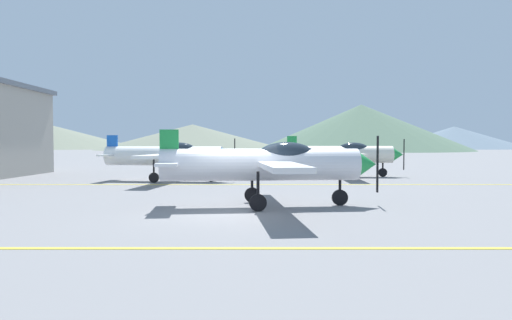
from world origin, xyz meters
The scene contains 11 objects.
ground_plane centered at (0.00, 0.00, 0.00)m, with size 400.00×400.00×0.00m, color slate.
apron_line_near centered at (0.00, -4.93, 0.01)m, with size 80.00×0.16×0.01m, color yellow.
apron_line_far centered at (0.00, 8.95, 0.01)m, with size 80.00×0.16×0.01m, color yellow.
airplane_near centered at (1.08, 1.09, 1.42)m, with size 7.34×8.43×2.52m.
airplane_mid centered at (-4.13, 11.11, 1.42)m, with size 7.36×8.44×2.52m.
airplane_far centered at (6.11, 14.45, 1.42)m, with size 7.29×8.40×2.52m.
car_sedan centered at (4.75, 22.66, 0.84)m, with size 4.36×2.15×1.62m.
hill_left centered at (-76.47, 154.23, 4.56)m, with size 68.85×68.85×9.11m, color slate.
hill_centerleft centered at (-18.90, 127.35, 3.90)m, with size 59.03×59.03×7.80m, color slate.
hill_centerright centered at (29.65, 112.64, 6.33)m, with size 58.75×58.75×12.67m, color #4C6651.
hill_right centered at (73.25, 154.03, 4.06)m, with size 50.49×50.49×8.12m, color slate.
Camera 1 is at (0.65, -13.90, 2.09)m, focal length 32.16 mm.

